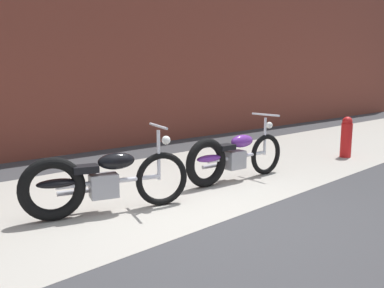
% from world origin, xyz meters
% --- Properties ---
extents(ground_plane, '(80.00, 80.00, 0.00)m').
position_xyz_m(ground_plane, '(0.00, 0.00, 0.00)').
color(ground_plane, '#38383A').
extents(sidewalk_slab, '(36.00, 3.50, 0.01)m').
position_xyz_m(sidewalk_slab, '(0.00, 1.75, 0.00)').
color(sidewalk_slab, '#9E998E').
rests_on(sidewalk_slab, ground).
extents(brick_building_wall, '(36.00, 0.50, 5.68)m').
position_xyz_m(brick_building_wall, '(0.00, 5.20, 2.84)').
color(brick_building_wall, brown).
rests_on(brick_building_wall, ground).
extents(motorcycle_black, '(1.94, 0.85, 1.03)m').
position_xyz_m(motorcycle_black, '(-0.81, 1.18, 0.40)').
color(motorcycle_black, black).
rests_on(motorcycle_black, ground).
extents(motorcycle_purple, '(2.01, 0.59, 1.03)m').
position_xyz_m(motorcycle_purple, '(1.45, 1.09, 0.40)').
color(motorcycle_purple, black).
rests_on(motorcycle_purple, ground).
extents(fire_hydrant, '(0.22, 0.22, 0.84)m').
position_xyz_m(fire_hydrant, '(4.67, 0.77, 0.42)').
color(fire_hydrant, red).
rests_on(fire_hydrant, ground).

